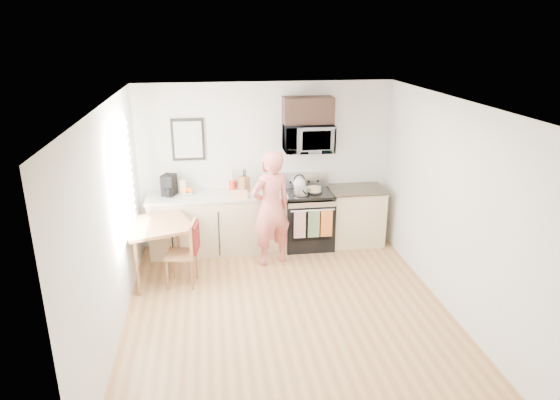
{
  "coord_description": "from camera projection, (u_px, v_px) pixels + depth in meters",
  "views": [
    {
      "loc": [
        -0.88,
        -5.34,
        3.38
      ],
      "look_at": [
        0.04,
        1.0,
        1.15
      ],
      "focal_mm": 32.0,
      "sensor_mm": 36.0,
      "label": 1
    }
  ],
  "objects": [
    {
      "name": "microwave",
      "position": [
        308.0,
        138.0,
        7.67
      ],
      "size": [
        0.76,
        0.51,
        0.42
      ],
      "primitive_type": "imported",
      "color": "silver",
      "rests_on": "back_wall"
    },
    {
      "name": "dining_table",
      "position": [
        157.0,
        230.0,
        6.85
      ],
      "size": [
        0.97,
        0.97,
        0.83
      ],
      "rotation": [
        0.0,
        0.0,
        0.3
      ],
      "color": "brown",
      "rests_on": "floor"
    },
    {
      "name": "cake",
      "position": [
        314.0,
        190.0,
        7.81
      ],
      "size": [
        0.25,
        0.25,
        0.08
      ],
      "color": "black",
      "rests_on": "range"
    },
    {
      "name": "chair",
      "position": [
        190.0,
        245.0,
        6.73
      ],
      "size": [
        0.49,
        0.45,
        0.93
      ],
      "rotation": [
        0.0,
        0.0,
        -0.15
      ],
      "color": "brown",
      "rests_on": "floor"
    },
    {
      "name": "pot",
      "position": [
        301.0,
        191.0,
        7.68
      ],
      "size": [
        0.22,
        0.38,
        0.11
      ],
      "rotation": [
        0.0,
        0.0,
        0.08
      ],
      "color": "silver",
      "rests_on": "range"
    },
    {
      "name": "cabinet_right",
      "position": [
        356.0,
        217.0,
        8.14
      ],
      "size": [
        0.84,
        0.6,
        0.9
      ],
      "primitive_type": "cube",
      "color": "#D0B385",
      "rests_on": "floor"
    },
    {
      "name": "left_wall",
      "position": [
        111.0,
        225.0,
        5.53
      ],
      "size": [
        0.04,
        4.6,
        2.6
      ],
      "primitive_type": "cube",
      "color": "white",
      "rests_on": "floor"
    },
    {
      "name": "person",
      "position": [
        271.0,
        208.0,
        7.29
      ],
      "size": [
        0.74,
        0.62,
        1.74
      ],
      "primitive_type": "imported",
      "rotation": [
        0.0,
        0.0,
        3.52
      ],
      "color": "#BE3A34",
      "rests_on": "floor"
    },
    {
      "name": "front_wall",
      "position": [
        339.0,
        327.0,
        3.65
      ],
      "size": [
        4.0,
        0.04,
        2.6
      ],
      "primitive_type": "cube",
      "color": "white",
      "rests_on": "floor"
    },
    {
      "name": "range",
      "position": [
        308.0,
        220.0,
        8.01
      ],
      "size": [
        0.76,
        0.7,
        1.16
      ],
      "color": "black",
      "rests_on": "floor"
    },
    {
      "name": "fruit_bowl",
      "position": [
        188.0,
        192.0,
        7.67
      ],
      "size": [
        0.24,
        0.24,
        0.1
      ],
      "color": "silver",
      "rests_on": "countertop_left"
    },
    {
      "name": "utensil_crock",
      "position": [
        233.0,
        181.0,
        7.87
      ],
      "size": [
        0.11,
        0.11,
        0.34
      ],
      "color": "red",
      "rests_on": "countertop_left"
    },
    {
      "name": "countertop_left",
      "position": [
        217.0,
        196.0,
        7.68
      ],
      "size": [
        2.14,
        0.64,
        0.04
      ],
      "primitive_type": "cube",
      "color": "beige",
      "rests_on": "cabinet_left"
    },
    {
      "name": "cabinet_left",
      "position": [
        218.0,
        224.0,
        7.84
      ],
      "size": [
        2.1,
        0.6,
        0.9
      ],
      "primitive_type": "cube",
      "color": "#D0B385",
      "rests_on": "floor"
    },
    {
      "name": "right_wall",
      "position": [
        451.0,
        207.0,
        6.07
      ],
      "size": [
        0.04,
        4.6,
        2.6
      ],
      "primitive_type": "cube",
      "color": "white",
      "rests_on": "floor"
    },
    {
      "name": "kettle",
      "position": [
        299.0,
        183.0,
        7.91
      ],
      "size": [
        0.2,
        0.2,
        0.25
      ],
      "color": "silver",
      "rests_on": "range"
    },
    {
      "name": "back_wall",
      "position": [
        266.0,
        165.0,
        7.95
      ],
      "size": [
        4.0,
        0.04,
        2.6
      ],
      "primitive_type": "cube",
      "color": "white",
      "rests_on": "floor"
    },
    {
      "name": "knife_block",
      "position": [
        244.0,
        184.0,
        7.79
      ],
      "size": [
        0.17,
        0.19,
        0.24
      ],
      "primitive_type": "cube",
      "rotation": [
        0.0,
        0.0,
        0.55
      ],
      "color": "brown",
      "rests_on": "countertop_left"
    },
    {
      "name": "wall_trivet",
      "position": [
        269.0,
        165.0,
        7.94
      ],
      "size": [
        0.2,
        0.02,
        0.2
      ],
      "primitive_type": "cube",
      "color": "red",
      "rests_on": "back_wall"
    },
    {
      "name": "upper_cabinet",
      "position": [
        308.0,
        110.0,
        7.58
      ],
      "size": [
        0.76,
        0.35,
        0.4
      ],
      "primitive_type": "cube",
      "color": "black",
      "rests_on": "back_wall"
    },
    {
      "name": "milk_carton",
      "position": [
        183.0,
        187.0,
        7.64
      ],
      "size": [
        0.11,
        0.11,
        0.22
      ],
      "primitive_type": "cube",
      "rotation": [
        0.0,
        0.0,
        0.4
      ],
      "color": "#D2B27E",
      "rests_on": "countertop_left"
    },
    {
      "name": "floor",
      "position": [
        289.0,
        313.0,
        6.22
      ],
      "size": [
        4.6,
        4.6,
        0.0
      ],
      "primitive_type": "plane",
      "color": "#905D37",
      "rests_on": "ground"
    },
    {
      "name": "wall_art",
      "position": [
        188.0,
        140.0,
        7.61
      ],
      "size": [
        0.5,
        0.04,
        0.65
      ],
      "color": "black",
      "rests_on": "back_wall"
    },
    {
      "name": "window",
      "position": [
        123.0,
        182.0,
        6.2
      ],
      "size": [
        0.06,
        1.4,
        1.5
      ],
      "color": "white",
      "rests_on": "left_wall"
    },
    {
      "name": "countertop_right",
      "position": [
        357.0,
        189.0,
        7.98
      ],
      "size": [
        0.88,
        0.64,
        0.04
      ],
      "primitive_type": "cube",
      "color": "black",
      "rests_on": "cabinet_right"
    },
    {
      "name": "ceiling",
      "position": [
        290.0,
        103.0,
        5.37
      ],
      "size": [
        4.0,
        4.6,
        0.04
      ],
      "primitive_type": "cube",
      "color": "silver",
      "rests_on": "back_wall"
    },
    {
      "name": "bread_bag",
      "position": [
        238.0,
        195.0,
        7.49
      ],
      "size": [
        0.29,
        0.15,
        0.1
      ],
      "primitive_type": "cube",
      "rotation": [
        0.0,
        0.0,
        -0.05
      ],
      "color": "#E0A975",
      "rests_on": "countertop_left"
    },
    {
      "name": "coffee_maker",
      "position": [
        169.0,
        186.0,
        7.58
      ],
      "size": [
        0.25,
        0.3,
        0.32
      ],
      "rotation": [
        0.0,
        0.0,
        -0.36
      ],
      "color": "black",
      "rests_on": "countertop_left"
    }
  ]
}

